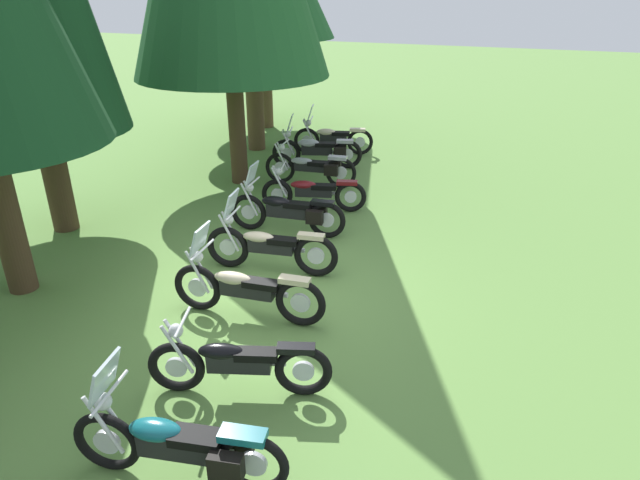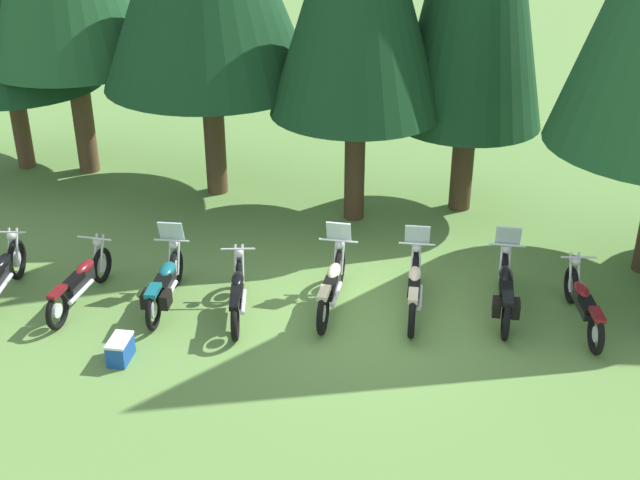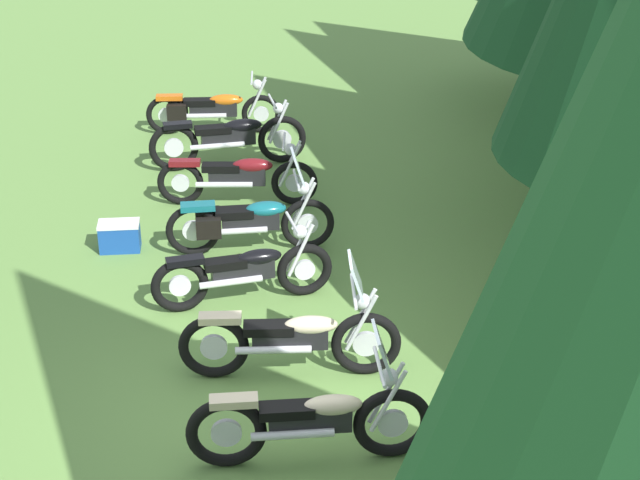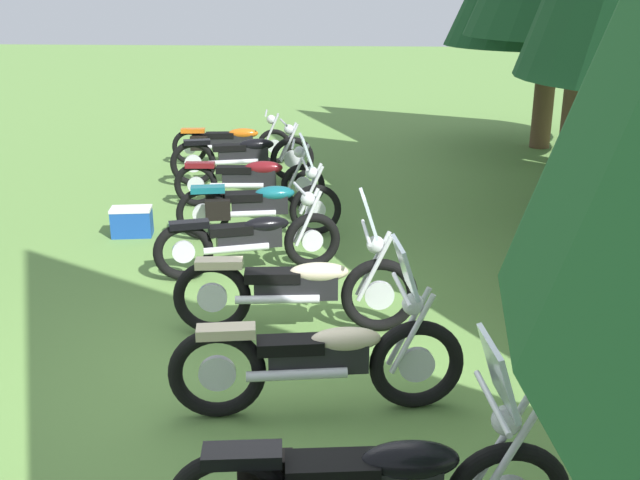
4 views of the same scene
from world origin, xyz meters
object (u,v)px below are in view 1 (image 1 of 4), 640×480
object	(u,v)px
motorcycle_8	(313,192)
motorcycle_3	(180,443)
motorcycle_7	(288,211)
motorcycle_9	(312,167)
motorcycle_10	(318,150)
motorcycle_6	(269,246)
motorcycle_11	(332,137)
motorcycle_4	(238,363)
motorcycle_5	(245,288)

from	to	relation	value
motorcycle_8	motorcycle_3	bearing A→B (deg)	86.40
motorcycle_7	motorcycle_9	xyz separation A→B (m)	(2.80, 0.66, -0.02)
motorcycle_8	motorcycle_10	world-z (taller)	motorcycle_10
motorcycle_6	motorcycle_11	size ratio (longest dim) A/B	1.03
motorcycle_4	motorcycle_8	bearing A→B (deg)	-95.23
motorcycle_9	motorcycle_3	bearing A→B (deg)	97.21
motorcycle_6	motorcycle_10	size ratio (longest dim) A/B	0.99
motorcycle_3	motorcycle_6	distance (m)	4.36
motorcycle_5	motorcycle_7	distance (m)	2.99
motorcycle_3	motorcycle_7	distance (m)	5.93
motorcycle_9	motorcycle_10	world-z (taller)	motorcycle_10
motorcycle_6	motorcycle_10	xyz separation A→B (m)	(5.68, 1.42, 0.02)
motorcycle_3	motorcycle_6	bearing A→B (deg)	-86.01
motorcycle_5	motorcycle_4	bearing A→B (deg)	109.51
motorcycle_10	motorcycle_11	xyz separation A→B (m)	(1.36, 0.10, -0.01)
motorcycle_8	motorcycle_9	bearing A→B (deg)	-82.79
motorcycle_7	motorcycle_11	bearing A→B (deg)	-85.35
motorcycle_4	motorcycle_5	xyz separation A→B (m)	(1.49, 0.72, 0.04)
motorcycle_9	motorcycle_8	bearing A→B (deg)	106.04
motorcycle_5	motorcycle_8	xyz separation A→B (m)	(4.22, 0.70, -0.04)
motorcycle_8	motorcycle_9	world-z (taller)	motorcycle_9
motorcycle_7	motorcycle_11	distance (m)	5.63
motorcycle_6	motorcycle_11	bearing A→B (deg)	-87.12
motorcycle_8	motorcycle_10	distance (m)	3.03
motorcycle_6	motorcycle_10	distance (m)	5.85
motorcycle_4	motorcycle_8	xyz separation A→B (m)	(5.71, 1.41, 0.00)
motorcycle_5	motorcycle_11	bearing A→B (deg)	-83.87
motorcycle_4	motorcycle_8	world-z (taller)	motorcycle_4
motorcycle_4	motorcycle_8	size ratio (longest dim) A/B	0.96
motorcycle_4	motorcycle_7	xyz separation A→B (m)	(4.41, 1.39, 0.05)
motorcycle_4	motorcycle_6	bearing A→B (deg)	-89.45
motorcycle_3	motorcycle_11	distance (m)	11.56
motorcycle_4	motorcycle_5	distance (m)	1.65
motorcycle_10	motorcycle_3	bearing A→B (deg)	86.62
motorcycle_5	motorcycle_6	distance (m)	1.43
motorcycle_6	motorcycle_7	bearing A→B (deg)	-86.10
motorcycle_4	motorcycle_9	size ratio (longest dim) A/B	0.93
motorcycle_6	motorcycle_8	distance (m)	2.86
motorcycle_3	motorcycle_4	xyz separation A→B (m)	(1.33, 0.13, -0.04)
motorcycle_7	motorcycle_9	size ratio (longest dim) A/B	1.02
motorcycle_4	motorcycle_6	xyz separation A→B (m)	(2.88, 1.03, 0.04)
motorcycle_7	motorcycle_8	size ratio (longest dim) A/B	1.05
motorcycle_6	motorcycle_3	bearing A→B (deg)	96.06
motorcycle_3	motorcycle_5	distance (m)	2.94
motorcycle_7	motorcycle_9	bearing A→B (deg)	-83.96
motorcycle_4	motorcycle_8	distance (m)	5.88
motorcycle_6	motorcycle_7	distance (m)	1.57
motorcycle_7	motorcycle_10	world-z (taller)	motorcycle_10
motorcycle_8	motorcycle_11	distance (m)	4.36
motorcycle_4	motorcycle_7	world-z (taller)	motorcycle_7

